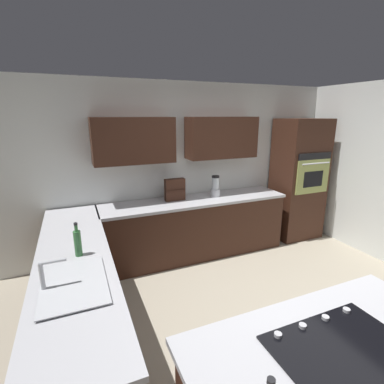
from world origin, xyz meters
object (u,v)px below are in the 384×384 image
object	(u,v)px
wall_oven	(298,179)
spice_rack	(175,190)
dish_soap_bottle	(78,242)
sink_unit	(73,283)
cooktop	(346,352)
blender	(215,187)

from	to	relation	value
wall_oven	spice_rack	size ratio (longest dim) A/B	6.36
spice_rack	dish_soap_bottle	bearing A→B (deg)	43.01
wall_oven	dish_soap_bottle	size ratio (longest dim) A/B	6.58
sink_unit	cooktop	size ratio (longest dim) A/B	0.92
sink_unit	wall_oven	bearing A→B (deg)	-155.54
cooktop	blender	xyz separation A→B (m)	(-0.75, -2.96, 0.13)
sink_unit	blender	xyz separation A→B (m)	(-2.08, -1.72, 0.12)
cooktop	dish_soap_bottle	size ratio (longest dim) A/B	2.42
blender	spice_rack	distance (m)	0.65
sink_unit	cooktop	distance (m)	1.82
cooktop	blender	bearing A→B (deg)	-104.17
sink_unit	blender	world-z (taller)	blender
wall_oven	spice_rack	world-z (taller)	wall_oven
cooktop	blender	size ratio (longest dim) A/B	2.35
wall_oven	sink_unit	bearing A→B (deg)	24.46
wall_oven	blender	bearing A→B (deg)	-1.73
spice_rack	cooktop	bearing A→B (deg)	88.15
blender	spice_rack	bearing A→B (deg)	-3.15
blender	spice_rack	size ratio (longest dim) A/B	0.99
cooktop	dish_soap_bottle	xyz separation A→B (m)	(1.27, -1.71, 0.12)
cooktop	dish_soap_bottle	distance (m)	2.14
sink_unit	blender	size ratio (longest dim) A/B	2.17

